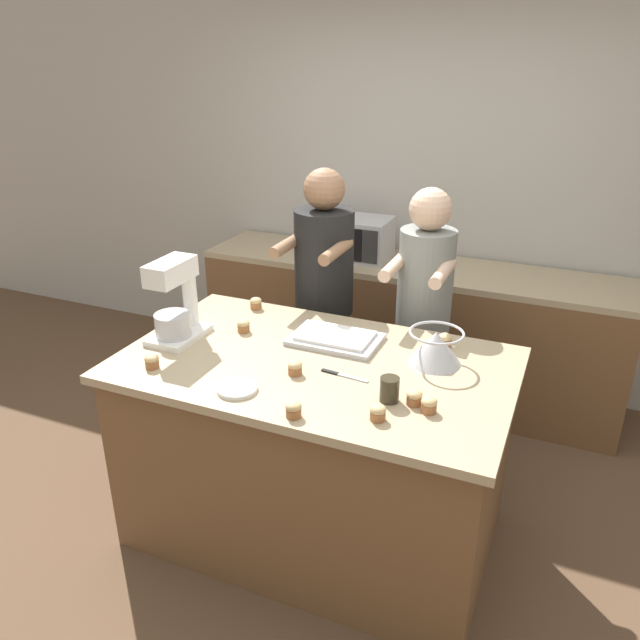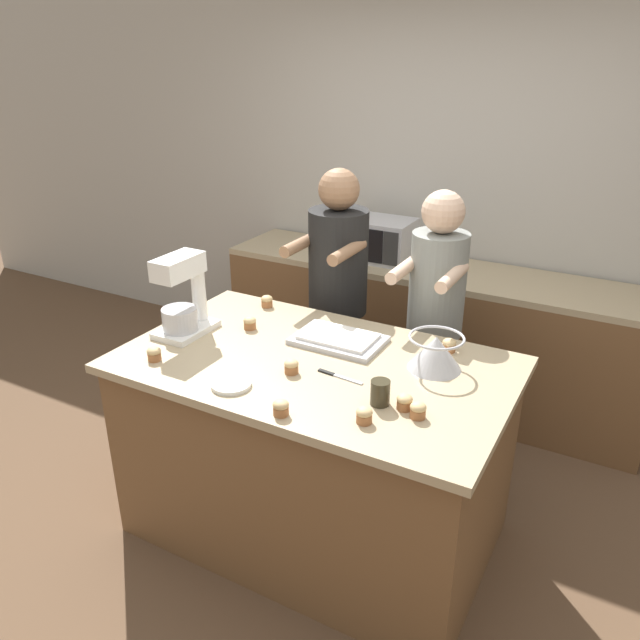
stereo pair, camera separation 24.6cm
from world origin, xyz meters
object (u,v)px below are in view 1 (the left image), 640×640
Objects in this scene: mixing_bowl at (436,346)px; baking_tray at (335,338)px; microwave_oven at (353,237)px; cupcake_5 at (152,361)px; person_right at (422,323)px; cupcake_2 at (243,326)px; cupcake_3 at (295,368)px; cupcake_6 at (256,303)px; drinking_glass at (389,389)px; cupcake_7 at (445,340)px; stand_mixer at (176,305)px; cupcake_4 at (378,412)px; small_plate at (237,389)px; knife at (341,375)px; person_left at (324,304)px; cupcake_1 at (429,405)px; cupcake_0 at (294,409)px; cupcake_8 at (414,397)px.

mixing_bowl reaches higher than baking_tray.
microwave_oven is 1.90m from cupcake_5.
cupcake_2 is (-0.73, -0.66, 0.13)m from person_right.
cupcake_3 is 0.77m from cupcake_6.
drinking_glass is 0.58m from cupcake_7.
stand_mixer is at bearing -159.69° from baking_tray.
cupcake_4 is 1.00× the size of cupcake_7.
small_plate is (0.51, -0.32, -0.16)m from stand_mixer.
cupcake_3 reaches higher than knife.
person_left is 25.74× the size of cupcake_7.
person_right is at bearing -0.11° from person_left.
mixing_bowl is at bearing -70.94° from person_right.
cupcake_1 is 1.00× the size of cupcake_5.
small_plate is 2.62× the size of cupcake_0.
small_plate is 2.62× the size of cupcake_3.
person_right is at bearing 109.06° from mixing_bowl.
cupcake_3 is (-0.04, -0.37, 0.01)m from baking_tray.
cupcake_4 and cupcake_8 have the same top height.
drinking_glass is at bearing -98.96° from cupcake_7.
cupcake_1 is at bearing -6.99° from drinking_glass.
mixing_bowl reaches higher than cupcake_3.
cupcake_0 is at bearing -97.35° from knife.
cupcake_7 is at bearing -52.18° from microwave_oven.
cupcake_0 is (-0.38, -0.64, -0.05)m from mixing_bowl.
cupcake_7 is at bearing 83.08° from cupcake_4.
cupcake_6 is (-0.35, 0.79, 0.02)m from small_plate.
person_left is 0.99m from cupcake_3.
person_right reaches higher than small_plate.
cupcake_6 is (-0.82, -0.37, 0.13)m from person_right.
microwave_oven is 1.92m from drinking_glass.
cupcake_6 is at bearing 140.69° from cupcake_4.
mixing_bowl is at bearing 39.33° from small_plate.
cupcake_7 is 1.00× the size of cupcake_8.
person_right reaches higher than mixing_bowl.
knife is 0.83m from cupcake_5.
cupcake_7 is at bearing 90.77° from cupcake_8.
cupcake_0 is 1.00× the size of cupcake_3.
mixing_bowl is (0.79, -0.61, 0.16)m from person_left.
cupcake_5 is at bearing -161.99° from cupcake_3.
stand_mixer reaches higher than cupcake_2.
small_plate is (-0.59, -0.17, -0.04)m from drinking_glass.
stand_mixer reaches higher than cupcake_8.
knife is at bearing -20.34° from cupcake_2.
cupcake_2 is 1.00× the size of cupcake_3.
stand_mixer is 6.17× the size of cupcake_7.
microwave_oven is at bearing 109.09° from knife.
small_plate is (-0.68, -0.56, -0.07)m from mixing_bowl.
cupcake_3 is at bearing -48.68° from cupcake_6.
stand_mixer is 1.79× the size of knife.
cupcake_2 is at bearing -165.95° from cupcake_7.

